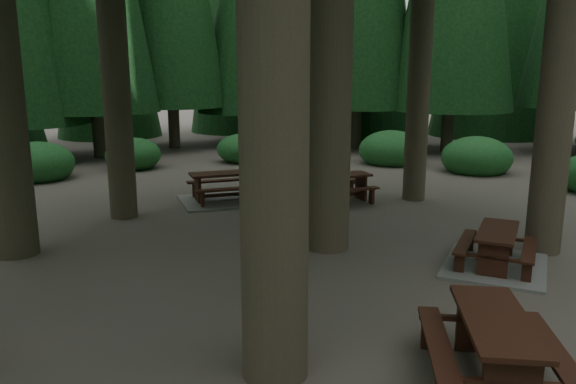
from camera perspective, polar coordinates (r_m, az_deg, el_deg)
ground at (r=10.62m, az=1.44°, el=-6.72°), size 80.00×80.00×0.00m
picnic_table_a at (r=10.73m, az=20.35°, el=-6.04°), size 2.61×2.46×0.70m
picnic_table_c at (r=15.12m, az=-6.42°, el=0.05°), size 2.80×2.54×0.79m
picnic_table_d at (r=15.01m, az=5.19°, el=0.85°), size 1.99×1.76×0.74m
picnic_table_e at (r=6.84m, az=20.26°, el=-13.90°), size 2.35×2.36×0.80m
shrub_ring at (r=11.48m, az=1.85°, el=-3.16°), size 23.86×24.64×1.49m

